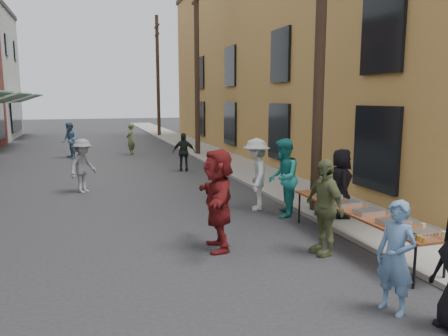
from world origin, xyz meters
TOP-DOWN VIEW (x-y plane):
  - ground at (0.00, 0.00)m, footprint 120.00×120.00m
  - sidewalk at (5.00, 15.00)m, footprint 2.20×60.00m
  - building_ochre at (11.10, 14.00)m, footprint 10.00×28.00m
  - utility_pole_near at (4.30, 3.00)m, footprint 0.26×0.26m
  - utility_pole_mid at (4.30, 15.00)m, footprint 0.26×0.26m
  - utility_pole_far at (4.30, 27.00)m, footprint 0.26×0.26m
  - serving_table at (3.80, 0.45)m, footprint 0.70×4.00m
  - catering_tray_sausage at (3.80, -1.20)m, footprint 0.50×0.33m
  - catering_tray_foil_b at (3.80, -0.55)m, footprint 0.50×0.33m
  - catering_tray_buns at (3.80, 0.15)m, footprint 0.50×0.33m
  - catering_tray_foil_d at (3.80, 0.85)m, footprint 0.50×0.33m
  - catering_tray_buns_end at (3.80, 1.55)m, footprint 0.50×0.33m
  - condiment_jar_a at (3.58, -1.50)m, footprint 0.07×0.07m
  - condiment_jar_b at (3.58, -1.40)m, footprint 0.07×0.07m
  - condiment_jar_c at (3.58, -1.30)m, footprint 0.07×0.07m
  - cup_stack at (4.00, -1.45)m, footprint 0.08×0.08m
  - guest_front_b at (2.72, -1.95)m, footprint 0.52×0.65m
  - guest_front_c at (3.40, 3.01)m, footprint 1.10×1.18m
  - guest_front_d at (3.02, 3.81)m, footprint 1.07×1.38m
  - guest_front_e at (2.98, 0.35)m, footprint 0.54×1.09m
  - guest_queue_back at (1.19, 1.20)m, footprint 0.85×1.88m
  - server at (4.50, 2.18)m, footprint 0.75×0.92m
  - passerby_left at (-1.28, 7.40)m, footprint 1.16×1.22m
  - passerby_mid at (2.56, 10.37)m, footprint 0.96×0.57m
  - passerby_right at (1.06, 16.30)m, footprint 0.61×0.70m
  - passerby_far at (-1.90, 15.87)m, footprint 0.89×1.02m

SIDE VIEW (x-z plane):
  - ground at x=0.00m, z-range 0.00..0.00m
  - sidewalk at x=5.00m, z-range 0.00..0.10m
  - serving_table at x=3.80m, z-range 0.34..1.09m
  - passerby_mid at x=2.56m, z-range 0.00..1.54m
  - guest_front_b at x=2.72m, z-range 0.00..1.56m
  - catering_tray_sausage at x=3.80m, z-range 0.75..0.83m
  - catering_tray_foil_b at x=3.80m, z-range 0.75..0.83m
  - catering_tray_buns at x=3.80m, z-range 0.75..0.83m
  - catering_tray_foil_d at x=3.80m, z-range 0.75..0.83m
  - catering_tray_buns_end at x=3.80m, z-range 0.75..0.83m
  - condiment_jar_a at x=3.58m, z-range 0.75..0.83m
  - condiment_jar_b at x=3.58m, z-range 0.75..0.83m
  - condiment_jar_c at x=3.58m, z-range 0.75..0.83m
  - cup_stack at x=4.00m, z-range 0.75..0.87m
  - passerby_right at x=1.06m, z-range 0.00..1.63m
  - passerby_left at x=-1.28m, z-range 0.00..1.67m
  - passerby_far at x=-1.90m, z-range 0.00..1.77m
  - guest_front_e at x=2.98m, z-range 0.00..1.80m
  - server at x=4.50m, z-range 0.10..1.73m
  - guest_front_d at x=3.02m, z-range 0.00..1.87m
  - guest_front_c at x=3.40m, z-range 0.00..1.93m
  - guest_queue_back at x=1.19m, z-range 0.00..1.96m
  - utility_pole_near at x=4.30m, z-range 0.00..9.00m
  - utility_pole_mid at x=4.30m, z-range 0.00..9.00m
  - utility_pole_far at x=4.30m, z-range 0.00..9.00m
  - building_ochre at x=11.10m, z-range 0.00..10.00m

